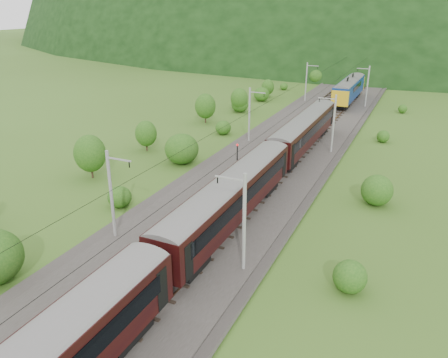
% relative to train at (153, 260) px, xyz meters
% --- Properties ---
extents(ground, '(600.00, 600.00, 0.00)m').
position_rel_train_xyz_m(ground, '(-2.40, 6.57, -3.82)').
color(ground, '#3A5A1C').
rests_on(ground, ground).
extents(railbed, '(14.00, 220.00, 0.30)m').
position_rel_train_xyz_m(railbed, '(-2.40, 16.57, -3.67)').
color(railbed, '#38332D').
rests_on(railbed, ground).
extents(track_left, '(2.40, 220.00, 0.27)m').
position_rel_train_xyz_m(track_left, '(-4.80, 16.57, -3.45)').
color(track_left, brown).
rests_on(track_left, railbed).
extents(track_right, '(2.40, 220.00, 0.27)m').
position_rel_train_xyz_m(track_right, '(0.00, 16.57, -3.45)').
color(track_right, brown).
rests_on(track_right, railbed).
extents(catenary_left, '(2.54, 192.28, 8.00)m').
position_rel_train_xyz_m(catenary_left, '(-8.52, 38.57, 0.68)').
color(catenary_left, gray).
rests_on(catenary_left, railbed).
extents(catenary_right, '(2.54, 192.28, 8.00)m').
position_rel_train_xyz_m(catenary_right, '(3.72, 38.57, 0.68)').
color(catenary_right, gray).
rests_on(catenary_right, railbed).
extents(overhead_wires, '(4.83, 198.00, 0.03)m').
position_rel_train_xyz_m(overhead_wires, '(-2.40, 16.57, 3.28)').
color(overhead_wires, black).
rests_on(overhead_wires, ground).
extents(mountain_main, '(504.00, 360.00, 244.00)m').
position_rel_train_xyz_m(mountain_main, '(-2.40, 266.57, -3.82)').
color(mountain_main, black).
rests_on(mountain_main, ground).
extents(mountain_ridge, '(336.00, 280.00, 132.00)m').
position_rel_train_xyz_m(mountain_ridge, '(-122.40, 306.57, -3.82)').
color(mountain_ridge, black).
rests_on(mountain_ridge, ground).
extents(train, '(3.26, 157.05, 5.68)m').
position_rel_train_xyz_m(train, '(0.00, 0.00, 0.00)').
color(train, black).
rests_on(train, ground).
extents(hazard_post_near, '(0.15, 0.15, 1.37)m').
position_rel_train_xyz_m(hazard_post_near, '(-2.43, 56.66, -2.83)').
color(hazard_post_near, red).
rests_on(hazard_post_near, railbed).
extents(hazard_post_far, '(0.15, 0.15, 1.44)m').
position_rel_train_xyz_m(hazard_post_far, '(-2.14, 67.81, -2.80)').
color(hazard_post_far, red).
rests_on(hazard_post_far, railbed).
extents(signal, '(0.25, 0.25, 2.25)m').
position_rel_train_xyz_m(signal, '(-6.71, 29.75, -2.20)').
color(signal, black).
rests_on(signal, railbed).
extents(vegetation_left, '(12.73, 141.15, 6.13)m').
position_rel_train_xyz_m(vegetation_left, '(-16.90, 18.58, -1.46)').
color(vegetation_left, '#1D4F15').
rests_on(vegetation_left, ground).
extents(vegetation_right, '(5.67, 106.57, 2.97)m').
position_rel_train_xyz_m(vegetation_right, '(11.18, 1.65, -2.51)').
color(vegetation_right, '#1D4F15').
rests_on(vegetation_right, ground).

